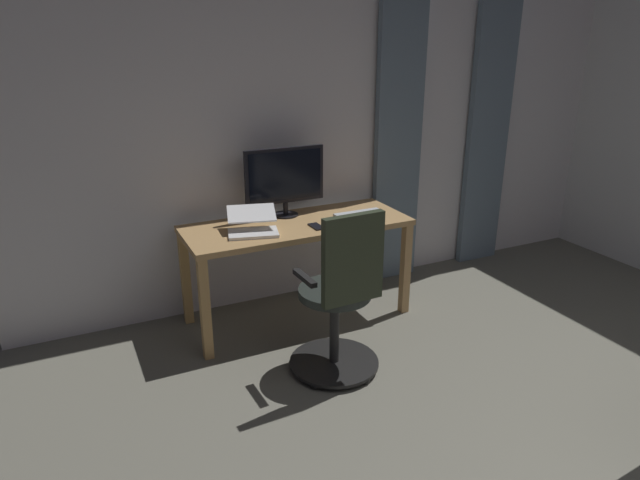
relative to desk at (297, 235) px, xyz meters
name	(u,v)px	position (x,y,z in m)	size (l,w,h in m)	color
back_room_partition	(342,132)	(-0.59, -0.46, 0.62)	(5.11, 0.10, 2.52)	silver
curtain_left_panel	(488,136)	(-1.96, -0.35, 0.50)	(0.41, 0.06, 2.27)	slate
curtain_right_panel	(398,145)	(-1.04, -0.35, 0.50)	(0.41, 0.06, 2.27)	slate
desk	(297,235)	(0.00, 0.00, 0.00)	(1.58, 0.61, 0.73)	#AD8451
office_chair	(340,302)	(0.07, 0.79, -0.15)	(0.56, 0.56, 1.07)	black
computer_monitor	(285,178)	(0.01, -0.19, 0.38)	(0.59, 0.18, 0.50)	black
computer_keyboard	(359,214)	(-0.47, 0.05, 0.11)	(0.36, 0.12, 0.02)	#B7BCC1
laptop	(253,226)	(0.35, 0.06, 0.14)	(0.39, 0.37, 0.15)	white
cell_phone_by_monitor	(316,226)	(-0.08, 0.15, 0.10)	(0.07, 0.14, 0.01)	black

